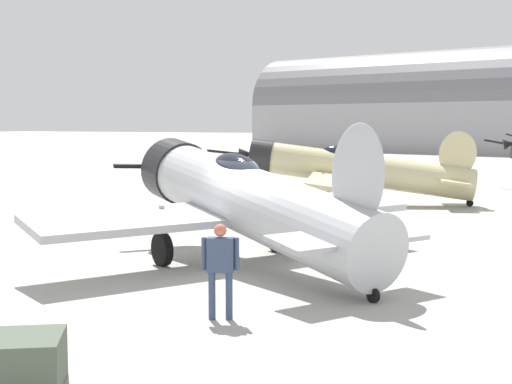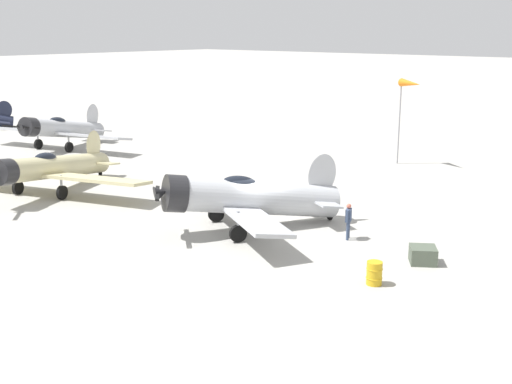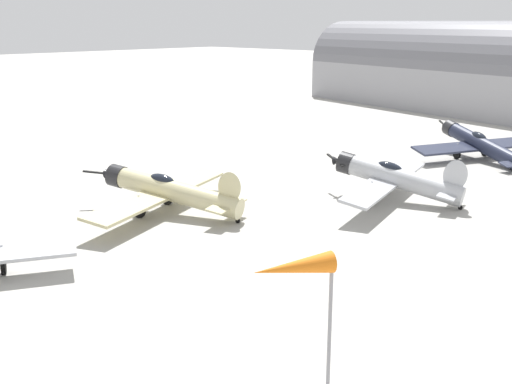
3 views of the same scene
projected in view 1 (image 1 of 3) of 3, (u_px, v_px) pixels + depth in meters
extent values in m
plane|color=#A8A59E|center=(256.00, 268.00, 17.12)|extent=(400.00, 400.00, 0.00)
cylinder|color=#B7BABF|center=(256.00, 204.00, 16.98)|extent=(5.50, 8.10, 2.72)
cylinder|color=#232326|center=(176.00, 171.00, 20.16)|extent=(2.05, 1.83, 1.83)
cone|color=#232326|center=(165.00, 167.00, 20.69)|extent=(0.94, 0.91, 0.78)
cube|color=black|center=(163.00, 166.00, 20.81)|extent=(2.23, 2.02, 0.21)
ellipsoid|color=black|center=(237.00, 168.00, 17.58)|extent=(1.53, 1.92, 0.91)
cube|color=#ADAFB5|center=(233.00, 212.00, 17.82)|extent=(9.67, 6.52, 0.43)
ellipsoid|color=#B7BABF|center=(357.00, 176.00, 14.04)|extent=(0.97, 1.60, 2.24)
cube|color=#ADAFB5|center=(349.00, 237.00, 14.32)|extent=(3.50, 2.63, 0.25)
cylinder|color=#999BA0|center=(162.00, 227.00, 17.31)|extent=(0.14, 0.14, 1.05)
cylinder|color=black|center=(162.00, 249.00, 17.36)|extent=(0.57, 0.80, 0.80)
cylinder|color=#999BA0|center=(278.00, 217.00, 19.21)|extent=(0.14, 0.14, 1.05)
cylinder|color=black|center=(277.00, 237.00, 19.26)|extent=(0.57, 0.80, 0.80)
cylinder|color=black|center=(373.00, 295.00, 13.84)|extent=(0.22, 0.29, 0.28)
cylinder|color=beige|center=(364.00, 170.00, 30.14)|extent=(4.13, 8.97, 2.44)
cylinder|color=#232326|center=(262.00, 156.00, 30.66)|extent=(1.69, 1.47, 1.52)
cone|color=#232326|center=(246.00, 154.00, 30.74)|extent=(0.76, 0.78, 0.66)
cube|color=black|center=(243.00, 154.00, 30.76)|extent=(2.33, 2.29, 0.46)
ellipsoid|color=black|center=(342.00, 154.00, 30.19)|extent=(1.29, 1.92, 0.89)
cube|color=#C6BC89|center=(338.00, 175.00, 30.30)|extent=(13.06, 6.05, 0.43)
ellipsoid|color=beige|center=(458.00, 154.00, 29.56)|extent=(0.66, 1.67, 2.01)
cube|color=#C6BC89|center=(452.00, 180.00, 29.69)|extent=(3.57, 2.13, 0.24)
cylinder|color=#999BA0|center=(323.00, 186.00, 28.87)|extent=(0.14, 0.14, 1.02)
cylinder|color=black|center=(323.00, 199.00, 28.92)|extent=(0.45, 0.82, 0.80)
cylinder|color=#999BA0|center=(326.00, 180.00, 31.94)|extent=(0.14, 0.14, 1.02)
cylinder|color=black|center=(326.00, 191.00, 31.99)|extent=(0.45, 0.82, 0.80)
cylinder|color=black|center=(470.00, 203.00, 29.68)|extent=(0.18, 0.30, 0.28)
cone|color=#232326|center=(509.00, 144.00, 37.84)|extent=(0.75, 0.78, 0.69)
cube|color=black|center=(506.00, 144.00, 37.87)|extent=(1.46, 2.36, 0.44)
cylinder|color=#384766|center=(212.00, 296.00, 12.64)|extent=(0.12, 0.12, 0.84)
cylinder|color=#384766|center=(229.00, 296.00, 12.62)|extent=(0.12, 0.12, 0.84)
cube|color=#384766|center=(220.00, 255.00, 12.56)|extent=(0.39, 0.51, 0.60)
sphere|color=#CD6752|center=(220.00, 230.00, 12.52)|extent=(0.22, 0.22, 0.22)
cylinder|color=#384766|center=(204.00, 254.00, 12.57)|extent=(0.09, 0.09, 0.56)
cylinder|color=#384766|center=(237.00, 254.00, 12.54)|extent=(0.09, 0.09, 0.56)
cube|color=#4C5647|center=(21.00, 363.00, 9.34)|extent=(1.45, 1.45, 0.69)
cube|color=#939399|center=(417.00, 128.00, 85.81)|extent=(21.30, 42.36, 5.58)
cylinder|color=slate|center=(418.00, 104.00, 85.54)|extent=(21.30, 42.36, 12.14)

